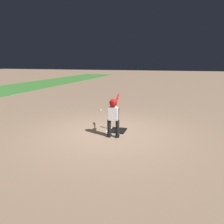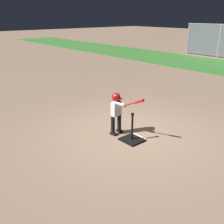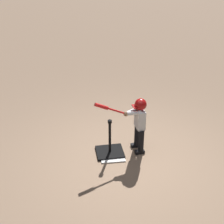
% 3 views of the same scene
% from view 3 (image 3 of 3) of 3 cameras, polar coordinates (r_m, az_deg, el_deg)
% --- Properties ---
extents(ground_plane, '(90.00, 90.00, 0.00)m').
position_cam_3_polar(ground_plane, '(5.76, 2.75, -8.75)').
color(ground_plane, '#93755B').
extents(home_plate, '(0.46, 0.46, 0.02)m').
position_cam_3_polar(home_plate, '(5.85, 0.03, -7.92)').
color(home_plate, white).
rests_on(home_plate, ground_plane).
extents(batting_tee, '(0.51, 0.45, 0.70)m').
position_cam_3_polar(batting_tee, '(5.88, -0.39, -6.84)').
color(batting_tee, black).
rests_on(batting_tee, ground_plane).
extents(batter_child, '(0.95, 0.34, 1.10)m').
position_cam_3_polar(batter_child, '(5.67, 4.79, -1.24)').
color(batter_child, black).
rests_on(batter_child, ground_plane).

